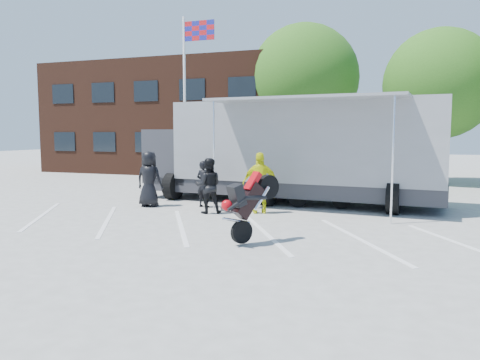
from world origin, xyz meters
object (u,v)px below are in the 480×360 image
Objects in this scene: parked_motorcycle at (319,208)px; tree_mid at (439,84)px; tree_left at (304,79)px; spectator_leather_c at (208,186)px; spectator_hivis at (260,183)px; flagpole at (189,80)px; transporter_truck at (292,202)px; spectator_leather_a at (149,179)px; stunt_bike_rider at (262,241)px; spectator_leather_b at (204,184)px.

tree_mid is at bearing -30.41° from parked_motorcycle.
spectator_leather_c is (-0.31, -12.84, -4.69)m from tree_left.
flagpole is at bearing -70.17° from spectator_hivis.
spectator_leather_a reaches higher than transporter_truck.
transporter_truck is 2.82m from spectator_hivis.
spectator_leather_a reaches higher than stunt_bike_rider.
tree_left is 7.10m from tree_mid.
parked_motorcycle is 5.95m from spectator_leather_a.
tree_mid is at bearing 62.97° from transporter_truck.
flagpole is 4.98× the size of spectator_leather_b.
flagpole is 7.64m from spectator_leather_a.
flagpole reaches higher than spectator_hivis.
spectator_leather_b is (3.30, -5.77, -4.25)m from flagpole.
tree_left reaches higher than stunt_bike_rider.
spectator_leather_a is at bearing 29.02° from spectator_leather_b.
spectator_leather_c is at bearing -2.42° from spectator_hivis.
flagpole is 9.31m from spectator_hivis.
parked_motorcycle is at bearing -154.81° from spectator_hivis.
tree_mid is at bearing -138.23° from spectator_hivis.
spectator_leather_c is at bearing -91.40° from tree_left.
spectator_leather_b is (1.84, 0.51, -0.16)m from spectator_leather_a.
tree_left is 11.30m from transporter_truck.
tree_left is 13.19m from spectator_hivis.
transporter_truck is at bearing -151.03° from spectator_leather_a.
flagpole reaches higher than spectator_leather_b.
spectator_hivis is (2.20, -0.53, 0.17)m from spectator_leather_b.
spectator_leather_a is at bearing -102.80° from tree_left.
flagpole is 4.49× the size of stunt_bike_rider.
tree_left is 5.38× the size of spectator_leather_b.
spectator_leather_c is at bearing -117.65° from transporter_truck.
transporter_truck is 3.43m from spectator_leather_b.
spectator_leather_c is at bearing -121.71° from tree_mid.
tree_left is at bearing 171.87° from tree_mid.
tree_mid is at bearing -113.02° from spectator_leather_b.
tree_mid is 3.95× the size of spectator_hivis.
parked_motorcycle is at bearing -113.34° from tree_mid.
stunt_bike_rider is at bearing -56.25° from flagpole.
spectator_leather_c is (-3.16, -2.21, 0.88)m from parked_motorcycle.
spectator_leather_b reaches higher than parked_motorcycle.
spectator_hivis is at bearing 174.16° from spectator_leather_c.
tree_mid is 3.98× the size of spectator_leather_a.
tree_left is 4.85× the size of stunt_bike_rider.
spectator_hivis reaches higher than spectator_leather_c.
spectator_leather_c reaches higher than spectator_leather_b.
parked_motorcycle is at bearing -33.87° from transporter_truck.
stunt_bike_rider is 5.49m from spectator_leather_b.
tree_mid reaches higher than spectator_leather_c.
stunt_bike_rider is at bearing 106.31° from spectator_leather_c.
spectator_hivis reaches higher than parked_motorcycle.
stunt_bike_rider is at bearing -78.47° from transporter_truck.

